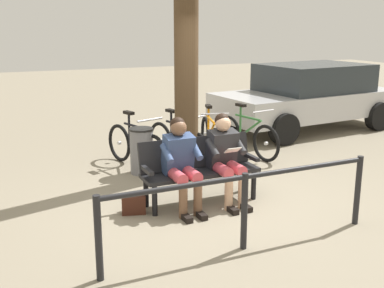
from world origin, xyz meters
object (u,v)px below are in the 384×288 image
(person_reading, at_px, (225,154))
(litter_bin, at_px, (142,151))
(bicycle_green, at_px, (210,138))
(bicycle_purple, at_px, (136,147))
(parked_car, at_px, (308,95))
(bicycle_black, at_px, (178,144))
(tree_trunk, at_px, (186,44))
(bench, at_px, (198,165))
(person_companion, at_px, (181,160))
(handbag, at_px, (134,205))
(bicycle_orange, at_px, (247,136))

(person_reading, height_order, litter_bin, person_reading)
(bicycle_green, height_order, bicycle_purple, same)
(litter_bin, xyz_separation_m, parked_car, (-4.49, -1.69, 0.40))
(bicycle_black, bearing_deg, tree_trunk, -17.14)
(bench, bearing_deg, litter_bin, -78.31)
(person_companion, bearing_deg, bicycle_black, -111.09)
(handbag, relative_size, bicycle_black, 0.18)
(bicycle_orange, bearing_deg, bicycle_purple, -103.28)
(person_companion, xyz_separation_m, tree_trunk, (-0.70, -1.48, 1.39))
(bicycle_black, xyz_separation_m, parked_car, (-3.78, -1.47, 0.41))
(bench, distance_m, bicycle_black, 1.77)
(person_reading, relative_size, handbag, 4.00)
(person_companion, relative_size, bicycle_green, 0.73)
(handbag, bearing_deg, bench, -174.69)
(handbag, relative_size, tree_trunk, 0.07)
(bicycle_orange, relative_size, parked_car, 0.38)
(handbag, height_order, tree_trunk, tree_trunk)
(person_companion, relative_size, parked_car, 0.28)
(bench, distance_m, bicycle_orange, 2.49)
(bench, relative_size, person_companion, 1.34)
(tree_trunk, bearing_deg, litter_bin, -14.66)
(bicycle_purple, bearing_deg, bicycle_green, 73.96)
(person_reading, bearing_deg, bench, -27.23)
(person_reading, relative_size, tree_trunk, 0.29)
(handbag, distance_m, bicycle_black, 2.26)
(bench, distance_m, parked_car, 5.26)
(person_companion, xyz_separation_m, bicycle_orange, (-2.08, -1.93, -0.30))
(handbag, distance_m, bicycle_orange, 3.28)
(person_companion, bearing_deg, person_reading, 179.95)
(bench, relative_size, bicycle_purple, 0.99)
(person_reading, xyz_separation_m, person_companion, (0.64, 0.00, -0.00))
(person_companion, height_order, parked_car, parked_car)
(bicycle_black, relative_size, parked_car, 0.37)
(bench, bearing_deg, bicycle_orange, -135.44)
(person_reading, distance_m, tree_trunk, 2.03)
(tree_trunk, relative_size, litter_bin, 5.53)
(person_companion, xyz_separation_m, bicycle_black, (-0.71, -1.89, -0.30))
(bicycle_green, distance_m, bicycle_black, 0.70)
(handbag, height_order, bicycle_green, bicycle_green)
(bicycle_purple, bearing_deg, person_companion, -17.47)
(bicycle_green, bearing_deg, bicycle_black, -62.82)
(handbag, relative_size, bicycle_green, 0.18)
(bicycle_orange, xyz_separation_m, bicycle_green, (0.69, -0.11, 0.00))
(handbag, bearing_deg, bicycle_green, -135.93)
(person_reading, height_order, bicycle_green, person_reading)
(handbag, relative_size, bicycle_orange, 0.18)
(bench, bearing_deg, bicycle_green, -120.35)
(tree_trunk, height_order, bicycle_green, tree_trunk)
(tree_trunk, bearing_deg, parked_car, -153.69)
(bench, relative_size, bicycle_green, 0.98)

